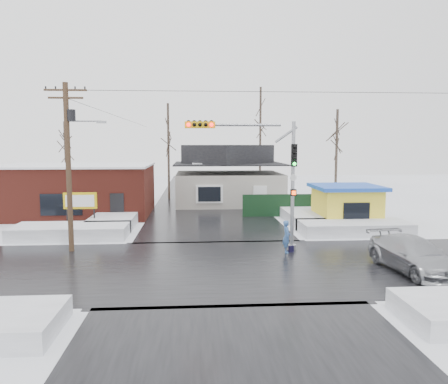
{
  "coord_description": "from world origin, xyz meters",
  "views": [
    {
      "loc": [
        -1.32,
        -20.2,
        5.81
      ],
      "look_at": [
        0.41,
        5.12,
        3.0
      ],
      "focal_mm": 35.0,
      "sensor_mm": 36.0,
      "label": 1
    }
  ],
  "objects": [
    {
      "name": "marquee_sign",
      "position": [
        -9.0,
        9.49,
        1.92
      ],
      "size": [
        2.2,
        0.21,
        2.55
      ],
      "color": "black",
      "rests_on": "ground"
    },
    {
      "name": "snowbank_nside_e",
      "position": [
        7.0,
        12.0,
        0.4
      ],
      "size": [
        3.0,
        8.0,
        0.8
      ],
      "primitive_type": "cube",
      "color": "white",
      "rests_on": "ground"
    },
    {
      "name": "house",
      "position": [
        2.0,
        22.0,
        2.62
      ],
      "size": [
        10.4,
        8.4,
        5.76
      ],
      "color": "#A69F95",
      "rests_on": "ground"
    },
    {
      "name": "tree_far_right",
      "position": [
        12.0,
        20.0,
        7.16
      ],
      "size": [
        3.0,
        3.0,
        9.0
      ],
      "color": "#332821",
      "rests_on": "ground"
    },
    {
      "name": "snowbank_nside_w",
      "position": [
        -7.0,
        12.0,
        0.4
      ],
      "size": [
        3.0,
        8.0,
        0.8
      ],
      "primitive_type": "cube",
      "color": "white",
      "rests_on": "ground"
    },
    {
      "name": "road_ew",
      "position": [
        0.0,
        0.0,
        0.01
      ],
      "size": [
        120.0,
        10.0,
        0.02
      ],
      "primitive_type": "cube",
      "color": "black",
      "rests_on": "ground"
    },
    {
      "name": "road_ns",
      "position": [
        0.0,
        0.0,
        0.01
      ],
      "size": [
        10.0,
        120.0,
        0.02
      ],
      "primitive_type": "cube",
      "color": "black",
      "rests_on": "ground"
    },
    {
      "name": "ground",
      "position": [
        0.0,
        0.0,
        0.0
      ],
      "size": [
        120.0,
        120.0,
        0.0
      ],
      "primitive_type": "plane",
      "color": "white",
      "rests_on": "ground"
    },
    {
      "name": "traffic_signal",
      "position": [
        2.43,
        2.97,
        4.54
      ],
      "size": [
        6.05,
        0.68,
        7.0
      ],
      "color": "gray",
      "rests_on": "ground"
    },
    {
      "name": "fence",
      "position": [
        6.5,
        14.0,
        0.9
      ],
      "size": [
        8.0,
        0.12,
        1.8
      ],
      "primitive_type": "cube",
      "color": "black",
      "rests_on": "ground"
    },
    {
      "name": "brick_building",
      "position": [
        -11.0,
        15.99,
        2.08
      ],
      "size": [
        12.2,
        8.2,
        4.12
      ],
      "color": "maroon",
      "rests_on": "ground"
    },
    {
      "name": "shopping_bag",
      "position": [
        3.84,
        2.41,
        0.17
      ],
      "size": [
        0.3,
        0.23,
        0.35
      ],
      "primitive_type": "cube",
      "rotation": [
        0.0,
        0.0,
        0.43
      ],
      "color": "black",
      "rests_on": "ground"
    },
    {
      "name": "utility_pole",
      "position": [
        -7.93,
        3.5,
        5.11
      ],
      "size": [
        3.15,
        0.44,
        9.0
      ],
      "color": "#382619",
      "rests_on": "ground"
    },
    {
      "name": "tree_far_mid",
      "position": [
        6.0,
        28.0,
        9.54
      ],
      "size": [
        3.0,
        3.0,
        12.0
      ],
      "color": "#332821",
      "rests_on": "ground"
    },
    {
      "name": "pedestrian",
      "position": [
        3.58,
        2.37,
        0.87
      ],
      "size": [
        0.49,
        0.68,
        1.74
      ],
      "primitive_type": "imported",
      "rotation": [
        0.0,
        0.0,
        1.44
      ],
      "color": "#3961A1",
      "rests_on": "ground"
    },
    {
      "name": "kiosk",
      "position": [
        9.5,
        9.99,
        1.46
      ],
      "size": [
        4.6,
        4.6,
        2.88
      ],
      "color": "yellow",
      "rests_on": "ground"
    },
    {
      "name": "snowbank_nw",
      "position": [
        -9.0,
        7.0,
        0.4
      ],
      "size": [
        7.0,
        3.0,
        0.8
      ],
      "primitive_type": "cube",
      "color": "white",
      "rests_on": "ground"
    },
    {
      "name": "car",
      "position": [
        8.6,
        -1.43,
        0.77
      ],
      "size": [
        2.79,
        5.53,
        1.54
      ],
      "primitive_type": "imported",
      "rotation": [
        0.0,
        0.0,
        0.12
      ],
      "color": "#A5A7AC",
      "rests_on": "ground"
    },
    {
      "name": "tree_far_west",
      "position": [
        -14.0,
        24.0,
        6.36
      ],
      "size": [
        3.0,
        3.0,
        8.0
      ],
      "color": "#332821",
      "rests_on": "ground"
    },
    {
      "name": "tree_far_left",
      "position": [
        -4.0,
        26.0,
        7.95
      ],
      "size": [
        3.0,
        3.0,
        10.0
      ],
      "color": "#332821",
      "rests_on": "ground"
    },
    {
      "name": "snowbank_ne",
      "position": [
        9.0,
        7.0,
        0.4
      ],
      "size": [
        7.0,
        3.0,
        0.8
      ],
      "primitive_type": "cube",
      "color": "white",
      "rests_on": "ground"
    }
  ]
}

